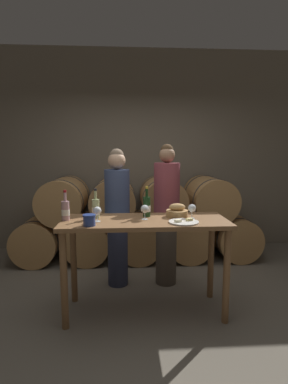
# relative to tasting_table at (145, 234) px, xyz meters

# --- Properties ---
(ground_plane) EXTENTS (10.00, 10.00, 0.00)m
(ground_plane) POSITION_rel_tasting_table_xyz_m (0.00, 0.00, -0.79)
(ground_plane) COLOR #665E51
(stone_wall_back) EXTENTS (10.00, 0.12, 3.20)m
(stone_wall_back) POSITION_rel_tasting_table_xyz_m (0.00, 2.17, 0.81)
(stone_wall_back) COLOR #706656
(stone_wall_back) RESTS_ON ground_plane
(barrel_stack) EXTENTS (3.54, 0.93, 1.22)m
(barrel_stack) POSITION_rel_tasting_table_xyz_m (-0.00, 1.58, -0.22)
(barrel_stack) COLOR #A87A47
(barrel_stack) RESTS_ON ground_plane
(tasting_table) EXTENTS (1.59, 0.62, 0.94)m
(tasting_table) POSITION_rel_tasting_table_xyz_m (0.00, 0.00, 0.00)
(tasting_table) COLOR brown
(tasting_table) RESTS_ON ground_plane
(person_left) EXTENTS (0.29, 0.29, 1.62)m
(person_left) POSITION_rel_tasting_table_xyz_m (-0.28, 0.64, 0.05)
(person_left) COLOR #2D334C
(person_left) RESTS_ON ground_plane
(person_right) EXTENTS (0.30, 0.30, 1.67)m
(person_right) POSITION_rel_tasting_table_xyz_m (0.30, 0.64, 0.07)
(person_right) COLOR #4C4238
(person_right) RESTS_ON ground_plane
(wine_bottle_red) EXTENTS (0.08, 0.08, 0.31)m
(wine_bottle_red) POSITION_rel_tasting_table_xyz_m (0.03, 0.13, 0.25)
(wine_bottle_red) COLOR #193819
(wine_bottle_red) RESTS_ON tasting_table
(wine_bottle_white) EXTENTS (0.08, 0.08, 0.29)m
(wine_bottle_white) POSITION_rel_tasting_table_xyz_m (-0.48, 0.09, 0.24)
(wine_bottle_white) COLOR #ADBC7F
(wine_bottle_white) RESTS_ON tasting_table
(wine_bottle_rose) EXTENTS (0.08, 0.08, 0.29)m
(wine_bottle_rose) POSITION_rel_tasting_table_xyz_m (-0.75, 0.02, 0.24)
(wine_bottle_rose) COLOR #BC8E93
(wine_bottle_rose) RESTS_ON tasting_table
(blue_crock) EXTENTS (0.12, 0.12, 0.10)m
(blue_crock) POSITION_rel_tasting_table_xyz_m (-0.50, -0.21, 0.20)
(blue_crock) COLOR navy
(blue_crock) RESTS_ON tasting_table
(bread_basket) EXTENTS (0.22, 0.22, 0.13)m
(bread_basket) POSITION_rel_tasting_table_xyz_m (0.33, 0.11, 0.20)
(bread_basket) COLOR #A87F4C
(bread_basket) RESTS_ON tasting_table
(cheese_plate) EXTENTS (0.28, 0.28, 0.04)m
(cheese_plate) POSITION_rel_tasting_table_xyz_m (0.35, -0.16, 0.16)
(cheese_plate) COLOR white
(cheese_plate) RESTS_ON tasting_table
(wine_glass_far_left) EXTENTS (0.08, 0.08, 0.14)m
(wine_glass_far_left) POSITION_rel_tasting_table_xyz_m (-0.45, -0.06, 0.25)
(wine_glass_far_left) COLOR white
(wine_glass_far_left) RESTS_ON tasting_table
(wine_glass_left) EXTENTS (0.08, 0.08, 0.14)m
(wine_glass_left) POSITION_rel_tasting_table_xyz_m (-0.00, 0.00, 0.25)
(wine_glass_left) COLOR white
(wine_glass_left) RESTS_ON tasting_table
(wine_glass_center) EXTENTS (0.08, 0.08, 0.14)m
(wine_glass_center) POSITION_rel_tasting_table_xyz_m (0.46, 0.01, 0.25)
(wine_glass_center) COLOR white
(wine_glass_center) RESTS_ON tasting_table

